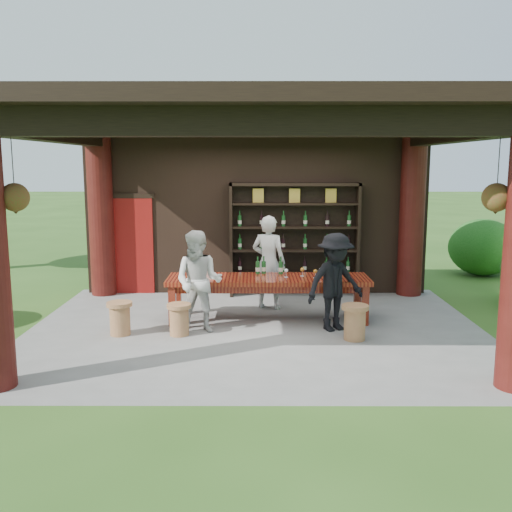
{
  "coord_description": "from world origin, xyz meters",
  "views": [
    {
      "loc": [
        0.03,
        -8.96,
        2.68
      ],
      "look_at": [
        0.0,
        0.4,
        1.15
      ],
      "focal_mm": 40.0,
      "sensor_mm": 36.0,
      "label": 1
    }
  ],
  "objects_px": {
    "stool_near_left": "(179,319)",
    "tasting_table": "(268,284)",
    "guest_man": "(335,282)",
    "napkin_basket": "(205,274)",
    "stool_near_right": "(355,321)",
    "stool_far_left": "(120,317)",
    "wine_shelf": "(294,240)",
    "guest_woman": "(199,282)",
    "host": "(269,262)"
  },
  "relations": [
    {
      "from": "host",
      "to": "guest_woman",
      "type": "bearing_deg",
      "value": 72.61
    },
    {
      "from": "host",
      "to": "napkin_basket",
      "type": "xyz_separation_m",
      "value": [
        -1.09,
        -0.89,
        -0.05
      ]
    },
    {
      "from": "stool_near_right",
      "to": "guest_woman",
      "type": "relative_size",
      "value": 0.33
    },
    {
      "from": "stool_near_right",
      "to": "host",
      "type": "bearing_deg",
      "value": 123.89
    },
    {
      "from": "wine_shelf",
      "to": "host",
      "type": "xyz_separation_m",
      "value": [
        -0.54,
        -1.06,
        -0.28
      ]
    },
    {
      "from": "guest_woman",
      "to": "napkin_basket",
      "type": "distance_m",
      "value": 0.6
    },
    {
      "from": "stool_near_left",
      "to": "stool_far_left",
      "type": "xyz_separation_m",
      "value": [
        -0.93,
        0.01,
        0.01
      ]
    },
    {
      "from": "wine_shelf",
      "to": "guest_woman",
      "type": "xyz_separation_m",
      "value": [
        -1.68,
        -2.55,
        -0.33
      ]
    },
    {
      "from": "stool_near_left",
      "to": "napkin_basket",
      "type": "height_order",
      "value": "napkin_basket"
    },
    {
      "from": "stool_near_right",
      "to": "stool_near_left",
      "type": "bearing_deg",
      "value": 175.26
    },
    {
      "from": "wine_shelf",
      "to": "guest_woman",
      "type": "height_order",
      "value": "wine_shelf"
    },
    {
      "from": "host",
      "to": "napkin_basket",
      "type": "height_order",
      "value": "host"
    },
    {
      "from": "stool_near_right",
      "to": "guest_man",
      "type": "bearing_deg",
      "value": 115.41
    },
    {
      "from": "wine_shelf",
      "to": "tasting_table",
      "type": "bearing_deg",
      "value": -106.78
    },
    {
      "from": "stool_near_right",
      "to": "napkin_basket",
      "type": "bearing_deg",
      "value": 156.79
    },
    {
      "from": "wine_shelf",
      "to": "guest_man",
      "type": "bearing_deg",
      "value": -78.43
    },
    {
      "from": "wine_shelf",
      "to": "guest_woman",
      "type": "distance_m",
      "value": 3.07
    },
    {
      "from": "wine_shelf",
      "to": "stool_far_left",
      "type": "relative_size",
      "value": 4.92
    },
    {
      "from": "wine_shelf",
      "to": "stool_near_right",
      "type": "bearing_deg",
      "value": -75.89
    },
    {
      "from": "tasting_table",
      "to": "napkin_basket",
      "type": "xyz_separation_m",
      "value": [
        -1.07,
        -0.1,
        0.19
      ]
    },
    {
      "from": "stool_near_left",
      "to": "guest_woman",
      "type": "height_order",
      "value": "guest_woman"
    },
    {
      "from": "stool_near_right",
      "to": "stool_far_left",
      "type": "height_order",
      "value": "stool_near_right"
    },
    {
      "from": "stool_near_right",
      "to": "host",
      "type": "distance_m",
      "value": 2.37
    },
    {
      "from": "stool_near_right",
      "to": "napkin_basket",
      "type": "height_order",
      "value": "napkin_basket"
    },
    {
      "from": "tasting_table",
      "to": "stool_near_right",
      "type": "relative_size",
      "value": 6.34
    },
    {
      "from": "wine_shelf",
      "to": "stool_near_right",
      "type": "distance_m",
      "value": 3.18
    },
    {
      "from": "stool_near_left",
      "to": "stool_far_left",
      "type": "bearing_deg",
      "value": 179.18
    },
    {
      "from": "host",
      "to": "guest_woman",
      "type": "relative_size",
      "value": 1.07
    },
    {
      "from": "guest_woman",
      "to": "host",
      "type": "bearing_deg",
      "value": 63.9
    },
    {
      "from": "stool_far_left",
      "to": "napkin_basket",
      "type": "xyz_separation_m",
      "value": [
        1.28,
        0.78,
        0.54
      ]
    },
    {
      "from": "host",
      "to": "guest_man",
      "type": "bearing_deg",
      "value": 146.72
    },
    {
      "from": "tasting_table",
      "to": "guest_woman",
      "type": "height_order",
      "value": "guest_woman"
    },
    {
      "from": "stool_near_right",
      "to": "wine_shelf",
      "type": "bearing_deg",
      "value": 104.11
    },
    {
      "from": "guest_man",
      "to": "napkin_basket",
      "type": "bearing_deg",
      "value": 139.74
    },
    {
      "from": "wine_shelf",
      "to": "guest_man",
      "type": "distance_m",
      "value": 2.53
    },
    {
      "from": "guest_man",
      "to": "stool_near_left",
      "type": "bearing_deg",
      "value": 159.71
    },
    {
      "from": "stool_near_left",
      "to": "tasting_table",
      "type": "bearing_deg",
      "value": 32.36
    },
    {
      "from": "guest_woman",
      "to": "napkin_basket",
      "type": "xyz_separation_m",
      "value": [
        0.05,
        0.59,
        0.0
      ]
    },
    {
      "from": "stool_near_left",
      "to": "guest_man",
      "type": "distance_m",
      "value": 2.55
    },
    {
      "from": "guest_woman",
      "to": "stool_far_left",
      "type": "bearing_deg",
      "value": -160.08
    },
    {
      "from": "tasting_table",
      "to": "stool_near_right",
      "type": "bearing_deg",
      "value": -40.69
    },
    {
      "from": "guest_woman",
      "to": "tasting_table",
      "type": "bearing_deg",
      "value": 43.32
    },
    {
      "from": "stool_near_right",
      "to": "napkin_basket",
      "type": "relative_size",
      "value": 2.09
    },
    {
      "from": "wine_shelf",
      "to": "stool_near_right",
      "type": "height_order",
      "value": "wine_shelf"
    },
    {
      "from": "tasting_table",
      "to": "stool_near_left",
      "type": "relative_size",
      "value": 6.87
    },
    {
      "from": "tasting_table",
      "to": "guest_woman",
      "type": "bearing_deg",
      "value": -148.03
    },
    {
      "from": "wine_shelf",
      "to": "guest_man",
      "type": "relative_size",
      "value": 1.64
    },
    {
      "from": "guest_man",
      "to": "napkin_basket",
      "type": "xyz_separation_m",
      "value": [
        -2.13,
        0.51,
        0.03
      ]
    },
    {
      "from": "stool_far_left",
      "to": "napkin_basket",
      "type": "bearing_deg",
      "value": 31.41
    },
    {
      "from": "stool_near_left",
      "to": "stool_near_right",
      "type": "bearing_deg",
      "value": -4.74
    }
  ]
}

